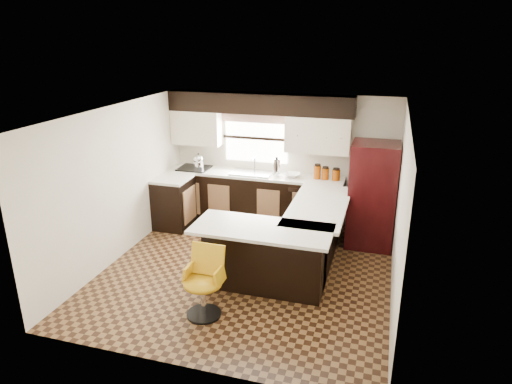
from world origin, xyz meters
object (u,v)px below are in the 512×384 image
(peninsula_return, at_px, (265,258))
(refrigerator, at_px, (372,195))
(bar_chair, at_px, (203,284))
(peninsula_long, at_px, (314,234))

(peninsula_return, xyz_separation_m, refrigerator, (1.33, 1.84, 0.43))
(refrigerator, bearing_deg, bar_chair, -124.56)
(peninsula_return, distance_m, bar_chair, 1.06)
(refrigerator, distance_m, bar_chair, 3.35)
(peninsula_long, bearing_deg, refrigerator, 47.12)
(peninsula_long, xyz_separation_m, peninsula_return, (-0.53, -0.97, 0.00))
(peninsula_long, bearing_deg, bar_chair, -120.04)
(peninsula_long, height_order, bar_chair, bar_chair)
(peninsula_return, relative_size, bar_chair, 1.81)
(refrigerator, xyz_separation_m, bar_chair, (-1.89, -2.74, -0.42))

